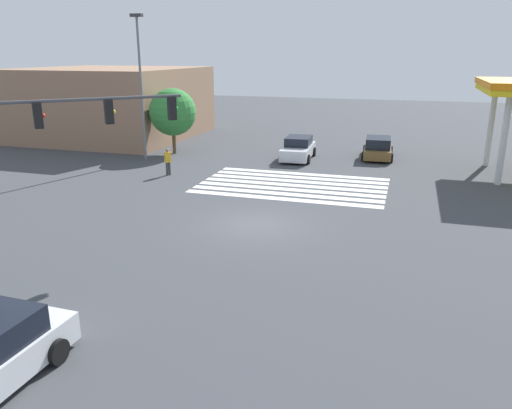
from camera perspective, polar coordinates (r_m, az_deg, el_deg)
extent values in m
plane|color=#3D3F44|center=(21.85, 0.00, -2.34)|extent=(126.07, 126.07, 0.00)
cube|color=silver|center=(31.11, 5.38, 3.50)|extent=(10.46, 0.60, 0.01)
cube|color=silver|center=(30.21, 5.01, 3.10)|extent=(10.46, 0.60, 0.01)
cube|color=silver|center=(29.31, 4.62, 2.67)|extent=(10.46, 0.60, 0.01)
cube|color=silver|center=(28.41, 4.20, 2.22)|extent=(10.46, 0.60, 0.01)
cube|color=silver|center=(27.52, 3.75, 1.74)|extent=(10.46, 0.60, 0.01)
cube|color=silver|center=(26.62, 3.28, 1.22)|extent=(10.46, 0.60, 0.01)
cube|color=silver|center=(25.74, 2.77, 0.67)|extent=(10.46, 0.60, 0.01)
cylinder|color=#47474C|center=(18.49, -19.35, 11.24)|extent=(5.16, 5.16, 0.12)
cube|color=black|center=(18.37, -23.67, 9.27)|extent=(0.40, 0.40, 0.84)
sphere|color=red|center=(18.39, -23.17, 9.33)|extent=(0.16, 0.16, 0.16)
cube|color=black|center=(18.70, -16.47, 10.10)|extent=(0.40, 0.40, 0.84)
sphere|color=gold|center=(18.73, -15.98, 10.15)|extent=(0.16, 0.16, 0.16)
cube|color=black|center=(19.30, -9.58, 10.75)|extent=(0.40, 0.40, 0.84)
sphere|color=green|center=(19.35, -9.12, 10.79)|extent=(0.16, 0.16, 0.16)
cylinder|color=black|center=(13.43, -21.73, -15.36)|extent=(0.24, 0.65, 0.64)
cube|color=brown|center=(36.78, 13.73, 5.96)|extent=(2.08, 4.52, 0.63)
cube|color=black|center=(36.33, 13.80, 6.90)|extent=(1.79, 2.56, 0.71)
cylinder|color=black|center=(38.18, 12.32, 6.19)|extent=(0.25, 0.65, 0.63)
cylinder|color=black|center=(38.17, 15.17, 5.99)|extent=(0.25, 0.65, 0.63)
cylinder|color=black|center=(35.48, 12.15, 5.39)|extent=(0.25, 0.65, 0.63)
cylinder|color=black|center=(35.48, 15.21, 5.18)|extent=(0.25, 0.65, 0.63)
cube|color=silver|center=(35.38, 4.81, 6.09)|extent=(2.06, 4.53, 0.78)
cube|color=black|center=(35.48, 4.90, 7.25)|extent=(1.77, 2.32, 0.61)
cylinder|color=black|center=(33.95, 5.99, 5.16)|extent=(0.25, 0.64, 0.63)
cylinder|color=black|center=(34.27, 2.83, 5.35)|extent=(0.25, 0.64, 0.63)
cylinder|color=black|center=(36.63, 6.64, 6.02)|extent=(0.25, 0.64, 0.63)
cylinder|color=black|center=(36.92, 3.71, 6.18)|extent=(0.25, 0.64, 0.63)
cylinder|color=silver|center=(36.31, 25.23, 7.90)|extent=(0.36, 0.36, 4.97)
cylinder|color=silver|center=(31.20, 26.44, 6.49)|extent=(0.36, 0.36, 4.97)
cube|color=#937056|center=(46.63, -16.19, 11.12)|extent=(13.91, 13.91, 5.93)
cylinder|color=#38383D|center=(31.13, -9.86, 4.08)|extent=(0.14, 0.14, 0.80)
cylinder|color=#38383D|center=(31.08, -10.14, 4.04)|extent=(0.14, 0.14, 0.80)
cube|color=gold|center=(30.95, -10.06, 5.34)|extent=(0.41, 0.41, 0.63)
sphere|color=#8C6647|center=(30.87, -10.11, 6.11)|extent=(0.22, 0.22, 0.22)
cylinder|color=slate|center=(35.21, -12.96, 12.48)|extent=(0.16, 0.16, 9.41)
cube|color=#333338|center=(35.19, -13.51, 20.29)|extent=(0.80, 0.36, 0.20)
cylinder|color=brown|center=(37.73, -9.34, 6.98)|extent=(0.26, 0.26, 1.60)
sphere|color=#337F38|center=(37.41, -9.50, 10.38)|extent=(3.42, 3.42, 3.42)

